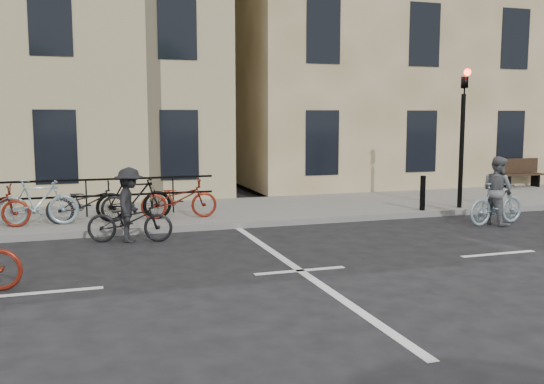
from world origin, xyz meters
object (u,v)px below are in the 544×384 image
object	(u,v)px
bench	(520,172)
cyclist_grey	(497,197)
traffic_light	(463,121)
cyclist_dark	(130,213)

from	to	relation	value
bench	cyclist_grey	bearing A→B (deg)	-134.28
traffic_light	cyclist_dark	size ratio (longest dim) A/B	2.13
bench	cyclist_dark	xyz separation A→B (m)	(-13.50, -4.44, -0.06)
traffic_light	bench	size ratio (longest dim) A/B	2.44
cyclist_dark	bench	bearing A→B (deg)	-57.87
bench	cyclist_grey	size ratio (longest dim) A/B	0.92
cyclist_grey	cyclist_dark	distance (m)	8.54
bench	cyclist_dark	bearing A→B (deg)	-161.80
traffic_light	cyclist_grey	xyz separation A→B (m)	(-0.19, -1.72, -1.79)
bench	cyclist_grey	xyz separation A→B (m)	(-4.99, -5.12, -0.01)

